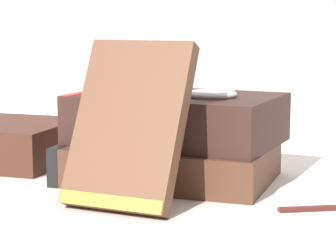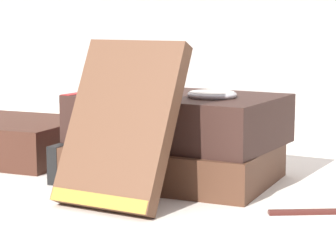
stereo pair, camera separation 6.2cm
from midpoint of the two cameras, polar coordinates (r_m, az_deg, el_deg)
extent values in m
plane|color=silver|center=(0.76, -6.50, -4.16)|extent=(3.00, 3.00, 0.00)
cube|color=#4C2D1E|center=(0.74, -2.31, -2.93)|extent=(0.22, 0.16, 0.04)
cube|color=black|center=(0.78, -9.15, -2.41)|extent=(0.02, 0.14, 0.04)
cube|color=#331E19|center=(0.74, -1.69, 0.61)|extent=(0.21, 0.14, 0.05)
cube|color=#B22323|center=(0.79, -8.11, 1.03)|extent=(0.01, 0.13, 0.05)
cube|color=brown|center=(0.63, -5.98, 0.11)|extent=(0.10, 0.08, 0.15)
cube|color=olive|center=(0.62, -7.36, -6.31)|extent=(0.10, 0.02, 0.02)
cylinder|color=silver|center=(0.71, 1.12, 2.59)|extent=(0.05, 0.05, 0.01)
torus|color=silver|center=(0.71, 1.12, 2.59)|extent=(0.05, 0.05, 0.01)
sphere|color=silver|center=(0.73, 1.88, 2.78)|extent=(0.01, 0.01, 0.01)
torus|color=black|center=(0.91, -2.69, -1.80)|extent=(0.05, 0.05, 0.00)
torus|color=black|center=(0.88, 0.20, -2.16)|extent=(0.05, 0.05, 0.00)
cylinder|color=black|center=(0.90, -1.27, -1.98)|extent=(0.02, 0.01, 0.00)
camera|label=1|loc=(0.03, -92.48, -0.39)|focal=75.00mm
camera|label=2|loc=(0.03, 87.52, 0.39)|focal=75.00mm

